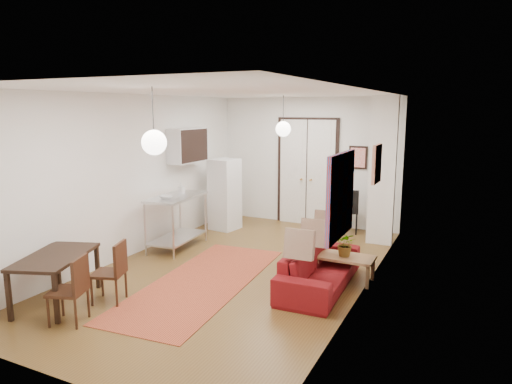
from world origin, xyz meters
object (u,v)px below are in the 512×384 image
at_px(dining_chair_near, 112,266).
at_px(black_side_chair, 349,206).
at_px(dining_table, 55,261).
at_px(dining_chair_far, 72,283).
at_px(sofa, 320,268).
at_px(kitchen_counter, 177,213).
at_px(fridge, 225,194).
at_px(coffee_table, 345,259).

distance_m(dining_chair_near, black_side_chair, 5.43).
height_order(dining_table, dining_chair_far, dining_chair_far).
height_order(sofa, dining_chair_far, dining_chair_far).
height_order(dining_chair_near, black_side_chair, black_side_chair).
bearing_deg(dining_chair_far, dining_chair_near, 160.07).
relative_size(kitchen_counter, black_side_chair, 1.44).
bearing_deg(dining_chair_far, sofa, 114.34).
xyz_separation_m(sofa, fridge, (-2.96, 2.32, 0.48)).
distance_m(dining_chair_far, black_side_chair, 6.08).
height_order(fridge, dining_chair_far, fridge).
relative_size(coffee_table, dining_chair_near, 1.04).
xyz_separation_m(dining_table, dining_chair_far, (0.60, -0.27, -0.12)).
relative_size(dining_table, black_side_chair, 1.47).
xyz_separation_m(coffee_table, kitchen_counter, (-3.35, 0.26, 0.34)).
xyz_separation_m(kitchen_counter, black_side_chair, (2.66, 2.63, -0.11)).
bearing_deg(sofa, dining_chair_far, 132.29).
distance_m(dining_table, dining_chair_near, 0.75).
height_order(dining_table, black_side_chair, black_side_chair).
bearing_deg(fridge, sofa, -30.11).
height_order(dining_table, dining_chair_near, dining_chair_near).
distance_m(sofa, dining_chair_near, 3.00).
bearing_deg(black_side_chair, kitchen_counter, 32.38).
distance_m(sofa, kitchen_counter, 3.19).
xyz_separation_m(sofa, black_side_chair, (-0.43, 3.32, 0.27)).
height_order(sofa, dining_chair_near, dining_chair_near).
xyz_separation_m(dining_chair_far, black_side_chair, (2.04, 5.73, 0.07)).
bearing_deg(sofa, dining_chair_near, 122.66).
relative_size(fridge, dining_table, 1.10).
bearing_deg(dining_chair_near, coffee_table, 108.02).
xyz_separation_m(fridge, dining_chair_far, (0.50, -4.73, -0.29)).
bearing_deg(fridge, dining_chair_far, -76.01).
distance_m(sofa, coffee_table, 0.51).
distance_m(fridge, dining_chair_far, 4.76).
relative_size(sofa, fridge, 1.30).
height_order(coffee_table, fridge, fridge).
distance_m(sofa, dining_chair_far, 3.45).
bearing_deg(coffee_table, dining_table, -142.41).
bearing_deg(coffee_table, fridge, 149.61).
xyz_separation_m(sofa, dining_chair_near, (-2.47, -1.70, 0.20)).
height_order(coffee_table, kitchen_counter, kitchen_counter).
height_order(coffee_table, dining_chair_far, dining_chair_far).
distance_m(sofa, black_side_chair, 3.36).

